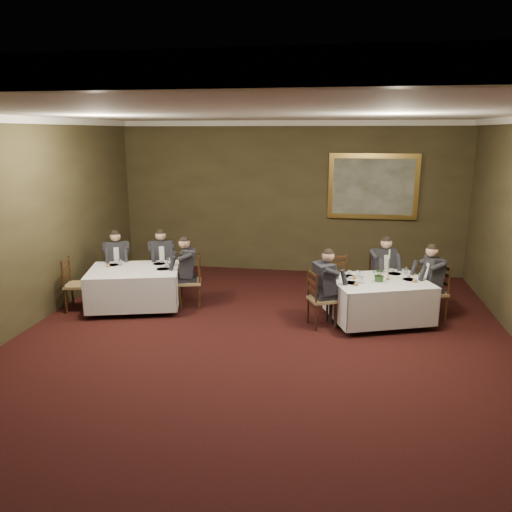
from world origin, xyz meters
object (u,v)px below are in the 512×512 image
(diner_main_backright, at_px, (382,279))
(candlestick, at_px, (388,268))
(chair_main_backright, at_px, (381,291))
(diner_main_endleft, at_px, (322,298))
(diner_main_endright, at_px, (433,291))
(diner_sec_backright, at_px, (162,269))
(table_main, at_px, (378,298))
(chair_main_endleft, at_px, (321,310))
(chair_main_endright, at_px, (432,303))
(chair_main_backleft, at_px, (338,293))
(centerpiece, at_px, (380,274))
(diner_sec_backleft, at_px, (118,271))
(diner_sec_endright, at_px, (190,280))
(painting, at_px, (373,187))
(chair_sec_backleft, at_px, (118,281))
(chair_sec_backright, at_px, (162,280))
(chair_sec_endright, at_px, (191,292))
(chair_sec_endleft, at_px, (78,295))

(diner_main_backright, relative_size, candlestick, 2.44)
(chair_main_backright, relative_size, diner_main_backright, 0.74)
(diner_main_endleft, relative_size, diner_main_endright, 1.00)
(diner_sec_backright, bearing_deg, diner_main_backright, 154.30)
(table_main, bearing_deg, candlestick, 26.24)
(chair_main_endleft, bearing_deg, chair_main_endright, 85.38)
(chair_main_backleft, distance_m, centerpiece, 1.17)
(diner_sec_backleft, bearing_deg, diner_sec_endright, 141.39)
(chair_main_backright, xyz_separation_m, diner_sec_backleft, (-5.25, -0.26, 0.23))
(diner_sec_endright, bearing_deg, diner_sec_backright, 36.25)
(candlestick, distance_m, painting, 3.17)
(chair_main_endright, distance_m, chair_sec_backleft, 6.11)
(diner_sec_backleft, height_order, centerpiece, diner_sec_backleft)
(chair_main_endleft, xyz_separation_m, diner_sec_endright, (-2.51, 0.62, 0.23))
(diner_main_endleft, height_order, diner_sec_backleft, same)
(diner_sec_backleft, bearing_deg, chair_sec_backright, 171.67)
(diner_main_endright, xyz_separation_m, diner_sec_backleft, (-6.09, 0.33, 0.00))
(table_main, distance_m, centerpiece, 0.46)
(chair_main_endleft, xyz_separation_m, painting, (0.97, 3.40, 1.77))
(diner_sec_backright, xyz_separation_m, candlestick, (4.41, -0.85, 0.45))
(diner_main_backright, height_order, candlestick, diner_main_backright)
(chair_sec_backleft, bearing_deg, chair_main_backright, 158.24)
(chair_sec_backright, distance_m, diner_sec_backright, 0.23)
(chair_main_endright, relative_size, diner_sec_endright, 0.74)
(chair_sec_endright, relative_size, chair_sec_endleft, 1.00)
(table_main, bearing_deg, chair_sec_endright, 175.58)
(diner_sec_endright, bearing_deg, diner_sec_backleft, 61.49)
(chair_main_backright, bearing_deg, chair_sec_backright, -19.05)
(diner_main_backright, distance_m, centerpiece, 1.08)
(chair_main_backright, bearing_deg, diner_sec_backleft, -16.40)
(chair_main_endright, bearing_deg, diner_main_endleft, 94.26)
(diner_main_endright, height_order, candlestick, diner_main_endright)
(diner_main_backright, distance_m, chair_sec_backright, 4.41)
(chair_sec_backright, relative_size, chair_sec_endleft, 1.00)
(diner_main_backright, height_order, centerpiece, diner_main_backright)
(chair_main_backright, bearing_deg, chair_sec_endright, -8.65)
(chair_sec_backleft, height_order, candlestick, candlestick)
(chair_main_backright, bearing_deg, chair_sec_endleft, -6.90)
(chair_sec_endleft, height_order, centerpiece, centerpiece)
(table_main, xyz_separation_m, chair_main_backright, (0.13, 0.94, -0.17))
(chair_main_backright, bearing_deg, candlestick, 71.91)
(diner_sec_backright, xyz_separation_m, painting, (4.27, 2.13, 1.54))
(chair_sec_backright, xyz_separation_m, chair_sec_endright, (0.81, -0.66, 0.00))
(diner_sec_backright, height_order, chair_sec_endright, diner_sec_backright)
(chair_main_backleft, distance_m, diner_main_endleft, 1.05)
(chair_main_endleft, relative_size, candlestick, 1.82)
(chair_sec_endleft, bearing_deg, diner_sec_backright, 123.43)
(chair_sec_backright, bearing_deg, diner_main_backright, 154.17)
(table_main, xyz_separation_m, chair_main_endright, (0.97, 0.35, -0.17))
(chair_sec_endright, bearing_deg, chair_sec_backright, 36.50)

